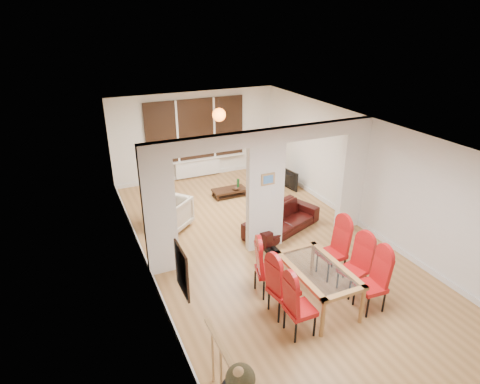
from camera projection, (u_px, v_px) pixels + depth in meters
floor at (264, 246)px, 8.72m from camera, size 5.00×9.00×0.01m
room_walls at (265, 191)px, 8.19m from camera, size 5.00×9.00×2.60m
divider_wall at (265, 191)px, 8.19m from camera, size 5.00×0.18×2.60m
bay_window_blinds at (196, 130)px, 11.81m from camera, size 3.00×0.08×1.80m
radiator at (198, 168)px, 12.27m from camera, size 1.40×0.08×0.50m
pendant_light at (219, 115)px, 10.71m from camera, size 0.36×0.36×0.36m
stair_newel at (222, 371)px, 4.99m from camera, size 0.40×1.20×1.10m
wall_poster at (182, 270)px, 5.15m from camera, size 0.04×0.52×0.67m
pillar_photo at (268, 179)px, 7.99m from camera, size 0.30×0.03×0.25m
dining_table at (317, 285)px, 6.87m from camera, size 0.86×1.52×0.71m
dining_chair_la at (301, 305)px, 6.15m from camera, size 0.42×0.42×1.05m
dining_chair_lb at (284, 287)px, 6.55m from camera, size 0.49×0.49×1.07m
dining_chair_lc at (268, 267)px, 7.07m from camera, size 0.51×0.51×1.05m
dining_chair_ra at (371, 283)px, 6.66m from camera, size 0.45×0.45×1.06m
dining_chair_rb at (353, 267)px, 7.08m from camera, size 0.51×0.51×1.05m
dining_chair_rc at (332, 250)px, 7.52m from camera, size 0.48×0.48×1.11m
sofa at (282, 219)px, 9.23m from camera, size 2.09×1.42×0.57m
armchair at (170, 213)px, 9.32m from camera, size 1.13×1.14×0.74m
person at (166, 184)px, 9.45m from camera, size 0.71×0.48×1.91m
television at (284, 178)px, 11.55m from camera, size 0.97×0.27×0.56m
coffee_table at (229, 193)px, 11.06m from camera, size 0.94×0.51×0.21m
bottle at (238, 183)px, 11.02m from camera, size 0.07×0.07×0.29m
bowl at (236, 189)px, 10.97m from camera, size 0.21×0.21×0.05m
shoes at (273, 252)px, 8.41m from camera, size 0.23×0.25×0.10m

